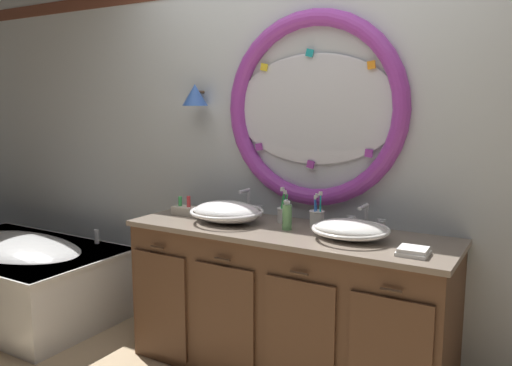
# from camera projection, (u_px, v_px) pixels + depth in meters

# --- Properties ---
(back_wall_assembly) EXTENTS (6.40, 0.26, 2.60)m
(back_wall_assembly) POSITION_uv_depth(u_px,v_px,m) (306.00, 144.00, 3.14)
(back_wall_assembly) COLOR silver
(back_wall_assembly) RESTS_ON ground_plane
(vanity_counter) EXTENTS (1.88, 0.63, 0.87)m
(vanity_counter) POSITION_uv_depth(u_px,v_px,m) (286.00, 302.00, 2.98)
(vanity_counter) COLOR brown
(vanity_counter) RESTS_ON ground_plane
(bathtub) EXTENTS (1.61, 0.94, 0.62)m
(bathtub) POSITION_uv_depth(u_px,v_px,m) (17.00, 273.00, 3.85)
(bathtub) COLOR white
(bathtub) RESTS_ON ground_plane
(sink_basin_left) EXTENTS (0.44, 0.44, 0.13)m
(sink_basin_left) POSITION_uv_depth(u_px,v_px,m) (227.00, 212.00, 3.08)
(sink_basin_left) COLOR white
(sink_basin_left) RESTS_ON vanity_counter
(sink_basin_right) EXTENTS (0.41, 0.41, 0.10)m
(sink_basin_right) POSITION_uv_depth(u_px,v_px,m) (351.00, 229.00, 2.69)
(sink_basin_right) COLOR white
(sink_basin_right) RESTS_ON vanity_counter
(faucet_set_left) EXTENTS (0.21, 0.13, 0.17)m
(faucet_set_left) POSITION_uv_depth(u_px,v_px,m) (248.00, 205.00, 3.28)
(faucet_set_left) COLOR silver
(faucet_set_left) RESTS_ON vanity_counter
(faucet_set_right) EXTENTS (0.23, 0.14, 0.15)m
(faucet_set_right) POSITION_uv_depth(u_px,v_px,m) (366.00, 219.00, 2.89)
(faucet_set_right) COLOR silver
(faucet_set_right) RESTS_ON vanity_counter
(toothbrush_holder_left) EXTENTS (0.08, 0.08, 0.22)m
(toothbrush_holder_left) POSITION_uv_depth(u_px,v_px,m) (284.00, 213.00, 3.07)
(toothbrush_holder_left) COLOR white
(toothbrush_holder_left) RESTS_ON vanity_counter
(toothbrush_holder_right) EXTENTS (0.09, 0.09, 0.21)m
(toothbrush_holder_right) POSITION_uv_depth(u_px,v_px,m) (317.00, 218.00, 2.96)
(toothbrush_holder_right) COLOR white
(toothbrush_holder_right) RESTS_ON vanity_counter
(soap_dispenser) EXTENTS (0.05, 0.06, 0.17)m
(soap_dispenser) POSITION_uv_depth(u_px,v_px,m) (287.00, 216.00, 2.89)
(soap_dispenser) COLOR #6BAD66
(soap_dispenser) RESTS_ON vanity_counter
(folded_hand_towel) EXTENTS (0.14, 0.13, 0.04)m
(folded_hand_towel) POSITION_uv_depth(u_px,v_px,m) (413.00, 252.00, 2.41)
(folded_hand_towel) COLOR white
(folded_hand_towel) RESTS_ON vanity_counter
(toiletry_basket) EXTENTS (0.15, 0.09, 0.12)m
(toiletry_basket) POSITION_uv_depth(u_px,v_px,m) (185.00, 210.00, 3.30)
(toiletry_basket) COLOR beige
(toiletry_basket) RESTS_ON vanity_counter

